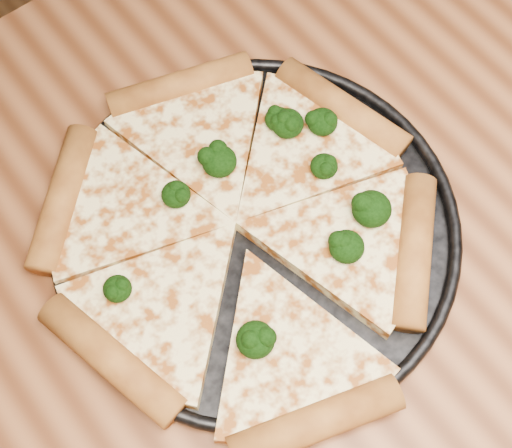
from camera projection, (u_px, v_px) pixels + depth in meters
dining_table at (348, 338)px, 0.72m from camera, size 1.20×0.90×0.75m
pizza_pan at (256, 228)px, 0.66m from camera, size 0.35×0.35×0.02m
pizza at (238, 228)px, 0.65m from camera, size 0.35×0.38×0.03m
broccoli_florets at (283, 199)px, 0.65m from camera, size 0.26×0.18×0.03m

